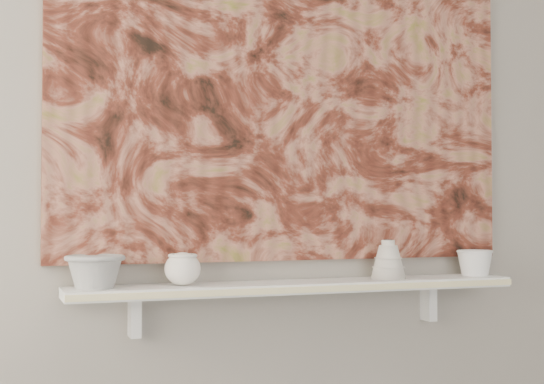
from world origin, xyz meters
name	(u,v)px	position (x,y,z in m)	size (l,w,h in m)	color
wall_back	(288,146)	(0.00, 1.60, 1.35)	(3.60, 3.60, 0.00)	gray
shelf	(300,287)	(0.00, 1.51, 0.92)	(1.40, 0.18, 0.03)	white
shelf_stripe	(312,289)	(0.00, 1.41, 0.92)	(1.40, 0.01, 0.02)	beige
bracket_left	(135,316)	(-0.49, 1.57, 0.84)	(0.03, 0.06, 0.12)	white
bracket_right	(428,302)	(0.49, 1.57, 0.84)	(0.03, 0.06, 0.12)	white
painting	(290,86)	(0.00, 1.59, 1.54)	(1.50, 0.03, 1.10)	maroon
house_motif	(417,185)	(0.45, 1.57, 1.23)	(0.09, 0.00, 0.08)	black
bowl_grey	(95,271)	(-0.61, 1.51, 0.98)	(0.17, 0.17, 0.10)	#9C9C99
cup_cream	(183,269)	(-0.36, 1.51, 0.98)	(0.10, 0.10, 0.09)	white
bell_vessel	(388,259)	(0.30, 1.51, 0.99)	(0.11, 0.11, 0.12)	beige
bowl_white	(475,263)	(0.63, 1.51, 0.97)	(0.12, 0.12, 0.09)	white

